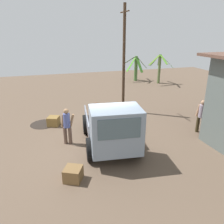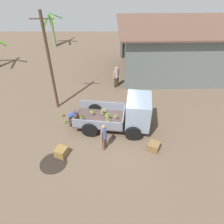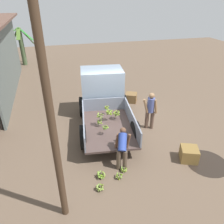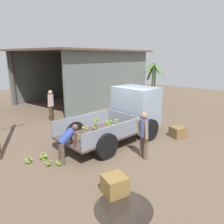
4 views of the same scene
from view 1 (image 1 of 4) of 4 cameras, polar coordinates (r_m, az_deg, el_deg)
name	(u,v)px [view 1 (image 1 of 4)]	position (r m, az deg, el deg)	size (l,w,h in m)	color
ground	(103,143)	(10.01, -2.48, -8.03)	(36.00, 36.00, 0.00)	brown
mud_patch_0	(44,124)	(12.49, -17.43, -3.03)	(1.41, 1.41, 0.01)	black
cargo_truck	(113,129)	(8.63, 0.37, -4.59)	(4.59, 2.58, 2.16)	#463631
utility_pole	(124,60)	(13.13, 3.11, 13.49)	(1.29, 0.17, 6.21)	#412F20
banana_palm_1	(159,68)	(21.65, 12.30, 11.21)	(2.59, 2.72, 2.73)	#556A3A
banana_palm_2	(136,68)	(22.53, 6.27, 11.37)	(2.56, 2.26, 2.47)	#476E37
person_foreground_visitor	(67,125)	(9.77, -11.67, -3.25)	(0.42, 0.63, 1.65)	brown
person_worker_loading	(97,110)	(11.84, -3.91, 0.52)	(0.71, 0.61, 1.29)	brown
person_bystander_near_shed	(202,115)	(11.48, 22.35, -0.72)	(0.55, 0.48, 1.68)	#362D19
banana_bunch_on_ground_0	(109,117)	(12.62, -0.72, -1.19)	(0.29, 0.27, 0.23)	#4A4230
banana_bunch_on_ground_1	(109,114)	(13.08, -0.68, -0.48)	(0.26, 0.26, 0.19)	#463F2D
banana_bunch_on_ground_2	(100,117)	(12.65, -3.26, -1.24)	(0.25, 0.25, 0.19)	brown
banana_bunch_on_ground_3	(97,119)	(12.37, -4.04, -1.82)	(0.22, 0.22, 0.18)	#4B4431
wooden_crate_0	(54,121)	(12.08, -15.01, -2.32)	(0.57, 0.57, 0.49)	brown
wooden_crate_1	(73,174)	(7.76, -10.10, -15.67)	(0.57, 0.57, 0.47)	brown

